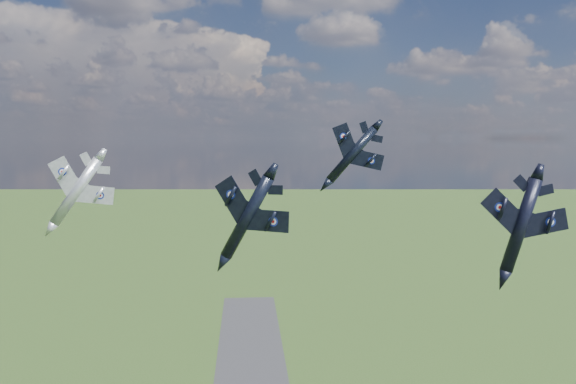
{
  "coord_description": "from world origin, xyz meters",
  "views": [
    {
      "loc": [
        -1.82,
        -63.11,
        90.42
      ],
      "look_at": [
        3.86,
        10.72,
        83.34
      ],
      "focal_mm": 35.0,
      "sensor_mm": 36.0,
      "label": 1
    }
  ],
  "objects_px": {
    "jet_high_navy": "(352,155)",
    "jet_left_silver": "(76,191)",
    "jet_lead_navy": "(247,217)",
    "jet_right_navy": "(521,225)"
  },
  "relations": [
    {
      "from": "jet_high_navy",
      "to": "jet_left_silver",
      "type": "xyz_separation_m",
      "value": [
        -41.04,
        -16.86,
        -4.38
      ]
    },
    {
      "from": "jet_lead_navy",
      "to": "jet_left_silver",
      "type": "height_order",
      "value": "jet_left_silver"
    },
    {
      "from": "jet_lead_navy",
      "to": "jet_left_silver",
      "type": "relative_size",
      "value": 1.13
    },
    {
      "from": "jet_right_navy",
      "to": "jet_left_silver",
      "type": "bearing_deg",
      "value": 158.45
    },
    {
      "from": "jet_right_navy",
      "to": "jet_left_silver",
      "type": "xyz_separation_m",
      "value": [
        -49.97,
        24.84,
        1.41
      ]
    },
    {
      "from": "jet_lead_navy",
      "to": "jet_right_navy",
      "type": "distance_m",
      "value": 32.16
    },
    {
      "from": "jet_right_navy",
      "to": "jet_left_silver",
      "type": "relative_size",
      "value": 0.91
    },
    {
      "from": "jet_high_navy",
      "to": "jet_right_navy",
      "type": "bearing_deg",
      "value": -75.68
    },
    {
      "from": "jet_lead_navy",
      "to": "jet_left_silver",
      "type": "bearing_deg",
      "value": -176.58
    },
    {
      "from": "jet_right_navy",
      "to": "jet_high_navy",
      "type": "xyz_separation_m",
      "value": [
        -8.94,
        41.7,
        5.79
      ]
    }
  ]
}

